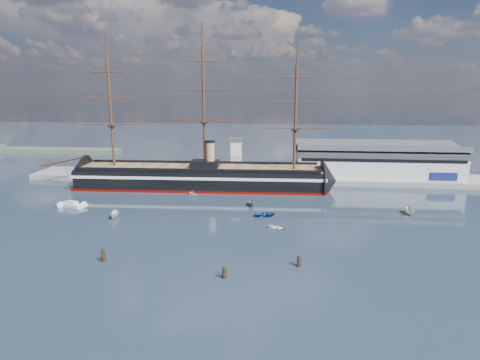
{
  "coord_description": "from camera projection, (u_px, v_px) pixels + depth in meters",
  "views": [
    {
      "loc": [
        19.55,
        -80.69,
        35.38
      ],
      "look_at": [
        8.2,
        35.0,
        9.0
      ],
      "focal_mm": 30.0,
      "sensor_mm": 36.0,
      "label": 1
    }
  ],
  "objects": [
    {
      "name": "piling_near_mid",
      "position": [
        224.0,
        278.0,
        76.81
      ],
      "size": [
        0.64,
        0.64,
        3.05
      ],
      "primitive_type": "cylinder",
      "color": "black",
      "rests_on": "ground"
    },
    {
      "name": "motorboat_a",
      "position": [
        115.0,
        218.0,
        112.81
      ],
      "size": [
        6.06,
        3.0,
        2.32
      ],
      "primitive_type": "imported",
      "rotation": [
        0.0,
        0.0,
        0.16
      ],
      "color": "white",
      "rests_on": "ground"
    },
    {
      "name": "piling_near_right",
      "position": [
        298.0,
        267.0,
        81.83
      ],
      "size": [
        0.64,
        0.64,
        3.07
      ],
      "primitive_type": "cylinder",
      "color": "black",
      "rests_on": "ground"
    },
    {
      "name": "motorboat_f",
      "position": [
        410.0,
        215.0,
        115.76
      ],
      "size": [
        6.55,
        2.9,
        2.55
      ],
      "primitive_type": "imported",
      "rotation": [
        0.0,
        0.0,
        -0.09
      ],
      "color": "beige",
      "rests_on": "ground"
    },
    {
      "name": "motorboat_c",
      "position": [
        251.0,
        206.0,
        124.33
      ],
      "size": [
        5.43,
        3.06,
        2.05
      ],
      "primitive_type": "imported",
      "rotation": [
        0.0,
        0.0,
        0.24
      ],
      "color": "slate",
      "rests_on": "ground"
    },
    {
      "name": "ground",
      "position": [
        216.0,
        204.0,
        126.82
      ],
      "size": [
        600.0,
        600.0,
        0.0
      ],
      "primitive_type": "plane",
      "color": "#252E3B",
      "rests_on": "ground"
    },
    {
      "name": "warehouse",
      "position": [
        376.0,
        160.0,
        158.35
      ],
      "size": [
        63.0,
        21.0,
        11.6
      ],
      "color": "#B7BABC",
      "rests_on": "ground"
    },
    {
      "name": "motorboat_b",
      "position": [
        265.0,
        216.0,
        114.22
      ],
      "size": [
        2.36,
        3.95,
        1.73
      ],
      "primitive_type": "imported",
      "rotation": [
        0.0,
        0.0,
        1.83
      ],
      "color": "navy",
      "rests_on": "ground"
    },
    {
      "name": "quay",
      "position": [
        254.0,
        179.0,
        160.81
      ],
      "size": [
        180.0,
        18.0,
        2.0
      ],
      "primitive_type": "cube",
      "color": "slate",
      "rests_on": "ground"
    },
    {
      "name": "motorboat_d",
      "position": [
        193.0,
        196.0,
        135.46
      ],
      "size": [
        6.6,
        6.35,
        2.35
      ],
      "primitive_type": "imported",
      "rotation": [
        0.0,
        0.0,
        0.74
      ],
      "color": "silver",
      "rests_on": "ground"
    },
    {
      "name": "quay_tower",
      "position": [
        236.0,
        156.0,
        156.41
      ],
      "size": [
        5.0,
        5.0,
        15.0
      ],
      "color": "silver",
      "rests_on": "ground"
    },
    {
      "name": "warship",
      "position": [
        195.0,
        177.0,
        146.37
      ],
      "size": [
        113.11,
        18.82,
        53.94
      ],
      "rotation": [
        0.0,
        0.0,
        0.03
      ],
      "color": "black",
      "rests_on": "ground"
    },
    {
      "name": "shoreline",
      "position": [
        4.0,
        149.0,
        231.97
      ],
      "size": [
        120.0,
        10.0,
        4.0
      ],
      "color": "#3F4C38",
      "rests_on": "ground"
    },
    {
      "name": "sailboat",
      "position": [
        72.0,
        204.0,
        123.05
      ],
      "size": [
        8.45,
        5.54,
        13.09
      ],
      "rotation": [
        0.0,
        0.0,
        -0.42
      ],
      "color": "silver",
      "rests_on": "ground"
    },
    {
      "name": "piling_near_left",
      "position": [
        104.0,
        262.0,
        84.19
      ],
      "size": [
        0.64,
        0.64,
        3.49
      ],
      "primitive_type": "cylinder",
      "color": "black",
      "rests_on": "ground"
    },
    {
      "name": "motorboat_e",
      "position": [
        277.0,
        230.0,
        103.4
      ],
      "size": [
        2.83,
        3.35,
        1.48
      ],
      "primitive_type": "imported",
      "rotation": [
        0.0,
        0.0,
        0.98
      ],
      "color": "silver",
      "rests_on": "ground"
    }
  ]
}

